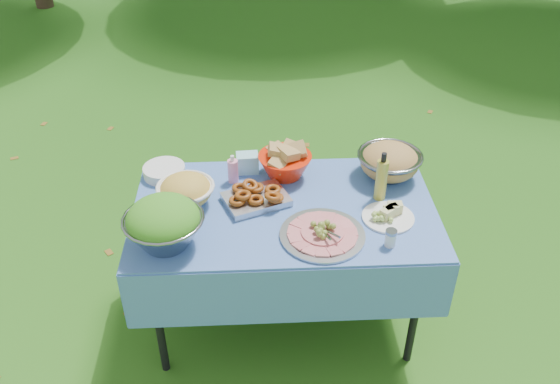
% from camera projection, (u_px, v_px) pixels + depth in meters
% --- Properties ---
extents(ground, '(80.00, 80.00, 0.00)m').
position_uv_depth(ground, '(284.00, 316.00, 3.31)').
color(ground, '#0B370A').
rests_on(ground, ground).
extents(picnic_table, '(1.46, 0.86, 0.76)m').
position_uv_depth(picnic_table, '(284.00, 266.00, 3.09)').
color(picnic_table, '#84C6FF').
rests_on(picnic_table, ground).
extents(salad_bowl, '(0.39, 0.39, 0.23)m').
position_uv_depth(salad_bowl, '(164.00, 223.00, 2.58)').
color(salad_bowl, gray).
rests_on(salad_bowl, picnic_table).
extents(pasta_bowl_white, '(0.32, 0.32, 0.15)m').
position_uv_depth(pasta_bowl_white, '(186.00, 190.00, 2.85)').
color(pasta_bowl_white, white).
rests_on(pasta_bowl_white, picnic_table).
extents(plate_stack, '(0.24, 0.24, 0.05)m').
position_uv_depth(plate_stack, '(164.00, 171.00, 3.08)').
color(plate_stack, white).
rests_on(plate_stack, picnic_table).
extents(wipes_box, '(0.12, 0.09, 0.10)m').
position_uv_depth(wipes_box, '(247.00, 163.00, 3.10)').
color(wipes_box, '#96DEE9').
rests_on(wipes_box, picnic_table).
extents(sanitizer_bottle, '(0.06, 0.06, 0.15)m').
position_uv_depth(sanitizer_bottle, '(233.00, 169.00, 3.00)').
color(sanitizer_bottle, pink).
rests_on(sanitizer_bottle, picnic_table).
extents(bread_bowl, '(0.35, 0.35, 0.18)m').
position_uv_depth(bread_bowl, '(285.00, 160.00, 3.04)').
color(bread_bowl, red).
rests_on(bread_bowl, picnic_table).
extents(pasta_bowl_steel, '(0.37, 0.37, 0.18)m').
position_uv_depth(pasta_bowl_steel, '(390.00, 161.00, 3.04)').
color(pasta_bowl_steel, gray).
rests_on(pasta_bowl_steel, picnic_table).
extents(fried_tray, '(0.36, 0.31, 0.07)m').
position_uv_depth(fried_tray, '(256.00, 196.00, 2.88)').
color(fried_tray, '#B7B8BD').
rests_on(fried_tray, picnic_table).
extents(charcuterie_platter, '(0.45, 0.45, 0.09)m').
position_uv_depth(charcuterie_platter, '(323.00, 228.00, 2.66)').
color(charcuterie_platter, '#A2A3A8').
rests_on(charcuterie_platter, picnic_table).
extents(oil_bottle, '(0.07, 0.07, 0.26)m').
position_uv_depth(oil_bottle, '(382.00, 176.00, 2.85)').
color(oil_bottle, gold).
rests_on(oil_bottle, picnic_table).
extents(cheese_plate, '(0.27, 0.27, 0.07)m').
position_uv_depth(cheese_plate, '(389.00, 213.00, 2.78)').
color(cheese_plate, white).
rests_on(cheese_plate, picnic_table).
extents(shaker, '(0.07, 0.07, 0.08)m').
position_uv_depth(shaker, '(391.00, 238.00, 2.61)').
color(shaker, silver).
rests_on(shaker, picnic_table).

